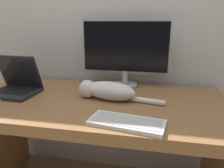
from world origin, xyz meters
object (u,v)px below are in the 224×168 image
Objects in this scene: monitor at (125,51)px; external_keyboard at (127,123)px; laptop at (15,86)px; cat at (107,90)px.

monitor is 1.67× the size of external_keyboard.
external_keyboard is (0.78, -0.30, -0.04)m from laptop.
laptop is 0.61m from cat.
laptop is at bearing -156.52° from monitor.
laptop reaches higher than cat.
monitor is 1.98× the size of laptop.
external_keyboard is 0.36m from cat.
cat is at bearing 126.79° from external_keyboard.
laptop is (-0.68, -0.30, -0.21)m from monitor.
monitor is at bearing 107.97° from external_keyboard.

